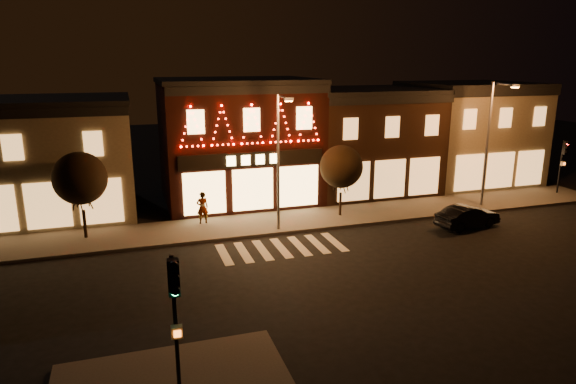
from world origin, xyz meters
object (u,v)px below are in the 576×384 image
streetlamp_mid (280,153)px  traffic_signal_near (175,303)px  dark_sedan (468,216)px  pedestrian (202,208)px

streetlamp_mid → traffic_signal_near: bearing=-112.6°
traffic_signal_near → streetlamp_mid: 15.30m
dark_sedan → streetlamp_mid: bearing=68.8°
traffic_signal_near → streetlamp_mid: streetlamp_mid is taller
traffic_signal_near → pedestrian: 16.54m
traffic_signal_near → pedestrian: bearing=81.7°
streetlamp_mid → pedestrian: size_ratio=3.96×
pedestrian → traffic_signal_near: bearing=75.8°
dark_sedan → pedestrian: bearing=62.8°
dark_sedan → pedestrian: (-14.66, 4.98, 0.46)m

